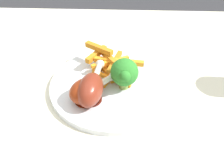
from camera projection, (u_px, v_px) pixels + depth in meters
dining_table at (93, 105)px, 0.58m from camera, size 1.17×0.75×0.72m
dinner_plate at (112, 84)px, 0.48m from camera, size 0.26×0.26×0.01m
broccoli_floret_front at (124, 72)px, 0.44m from camera, size 0.06×0.06×0.07m
carrot_fries_pile at (108, 62)px, 0.50m from camera, size 0.13×0.12×0.05m
chicken_drumstick_near at (88, 90)px, 0.43m from camera, size 0.10×0.10×0.04m
chicken_drumstick_far at (91, 88)px, 0.42m from camera, size 0.06×0.14×0.05m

